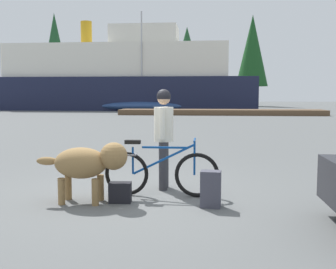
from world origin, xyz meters
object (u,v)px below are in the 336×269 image
at_px(dog, 88,163).
at_px(backpack, 211,189).
at_px(bicycle, 160,172).
at_px(sailboat_moored, 142,106).
at_px(person_cyclist, 164,130).
at_px(handbag_pannier, 120,192).
at_px(ferry_boat, 120,79).

distance_m(dog, backpack, 1.80).
relative_size(bicycle, sailboat_moored, 0.20).
xyz_separation_m(dog, sailboat_moored, (-4.37, 32.09, -0.09)).
height_order(person_cyclist, sailboat_moored, sailboat_moored).
height_order(bicycle, handbag_pannier, bicycle).
bearing_deg(handbag_pannier, bicycle, 38.20).
height_order(dog, handbag_pannier, dog).
bearing_deg(dog, backpack, -2.30).
bearing_deg(sailboat_moored, backpack, -79.19).
relative_size(dog, sailboat_moored, 0.15).
bearing_deg(ferry_boat, backpack, -75.87).
distance_m(bicycle, dog, 1.13).
bearing_deg(bicycle, sailboat_moored, 99.64).
bearing_deg(backpack, person_cyclist, 126.13).
distance_m(handbag_pannier, sailboat_moored, 32.41).
distance_m(bicycle, person_cyclist, 0.80).
relative_size(dog, ferry_boat, 0.05).
relative_size(bicycle, handbag_pannier, 5.56).
distance_m(person_cyclist, sailboat_moored, 31.57).
height_order(bicycle, backpack, bicycle).
relative_size(handbag_pannier, ferry_boat, 0.01).
bearing_deg(person_cyclist, bicycle, -89.55).
bearing_deg(sailboat_moored, dog, -82.25).
bearing_deg(bicycle, backpack, -35.25).
xyz_separation_m(handbag_pannier, ferry_boat, (-7.55, 35.10, 2.94)).
relative_size(ferry_boat, sailboat_moored, 2.97).
distance_m(bicycle, sailboat_moored, 32.07).
xyz_separation_m(bicycle, dog, (-1.00, -0.47, 0.21)).
xyz_separation_m(dog, ferry_boat, (-7.10, 35.15, 2.50)).
height_order(person_cyclist, handbag_pannier, person_cyclist).
bearing_deg(handbag_pannier, person_cyclist, 60.24).
height_order(backpack, sailboat_moored, sailboat_moored).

